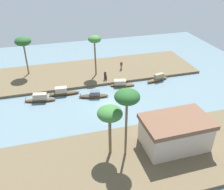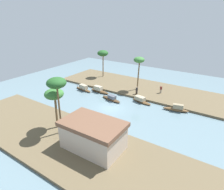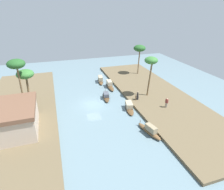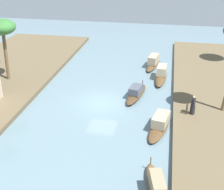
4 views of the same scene
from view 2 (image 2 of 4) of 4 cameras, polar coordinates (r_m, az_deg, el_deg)
name	(u,v)px [view 2 (image 2 of 4)]	position (r m, az deg, el deg)	size (l,w,h in m)	color
river_water	(111,108)	(35.62, -0.35, -3.78)	(62.15, 62.15, 0.00)	slate
riverbank_left	(140,88)	(45.01, 8.07, 2.14)	(38.49, 11.29, 0.41)	brown
riverbank_right	(62,139)	(27.89, -14.35, -12.44)	(38.49, 11.29, 0.41)	brown
sampan_upstream_small	(99,90)	(42.43, -3.77, 1.43)	(4.91, 1.32, 1.35)	brown
sampan_open_hull	(83,88)	(43.83, -8.35, 1.96)	(4.86, 1.76, 1.33)	brown
sampan_with_red_awning	(176,109)	(36.10, 18.30, -3.80)	(4.47, 1.83, 1.33)	brown
sampan_foreground	(141,100)	(38.01, 8.45, -1.50)	(4.32, 1.98, 1.14)	brown
sampan_with_tall_canopy	(111,99)	(38.44, -0.17, -1.05)	(4.79, 1.96, 1.10)	#47331E
person_on_near_bank	(137,91)	(40.67, 7.22, 1.16)	(0.52, 0.52, 1.59)	#232328
person_by_mooring	(161,90)	(42.08, 14.09, 1.49)	(0.49, 0.49, 1.63)	gray
mooring_post	(136,93)	(40.31, 7.09, 0.67)	(0.14, 0.14, 0.90)	#4C3823
palm_tree_left_near	(139,61)	(41.76, 7.92, 9.83)	(2.28, 2.28, 7.15)	brown
palm_tree_left_far	(103,54)	(50.71, -2.70, 11.98)	(2.78, 2.78, 6.86)	#7F6647
palm_tree_right_tall	(57,84)	(25.86, -15.91, 3.05)	(2.55, 2.55, 8.08)	brown
palm_tree_right_short	(54,95)	(28.13, -16.55, 0.05)	(2.66, 2.66, 5.99)	brown
riverside_building	(93,135)	(24.42, -5.50, -11.51)	(7.67, 4.92, 3.63)	#C6B29E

